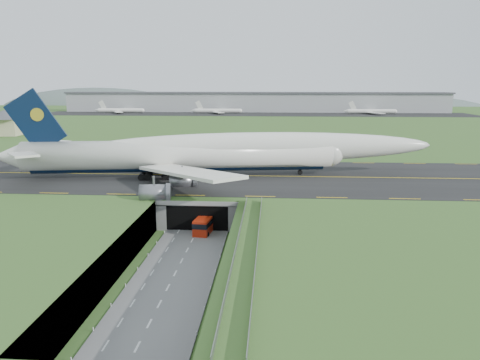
{
  "coord_description": "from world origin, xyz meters",
  "views": [
    {
      "loc": [
        14.17,
        -77.73,
        27.95
      ],
      "look_at": [
        7.45,
        20.0,
        7.77
      ],
      "focal_mm": 35.0,
      "sensor_mm": 36.0,
      "label": 1
    }
  ],
  "objects": [
    {
      "name": "service_building",
      "position": [
        -101.56,
        118.79,
        12.47
      ],
      "size": [
        21.45,
        21.45,
        10.92
      ],
      "rotation": [
        0.0,
        0.0,
        0.07
      ],
      "color": "#C8C090",
      "rests_on": "ground"
    },
    {
      "name": "trench_road",
      "position": [
        0.0,
        -7.5,
        0.1
      ],
      "size": [
        12.0,
        75.0,
        0.2
      ],
      "primitive_type": "cube",
      "color": "slate",
      "rests_on": "ground"
    },
    {
      "name": "distant_hills",
      "position": [
        64.38,
        430.0,
        -4.0
      ],
      "size": [
        700.0,
        91.0,
        60.0
      ],
      "color": "slate",
      "rests_on": "ground"
    },
    {
      "name": "taxiway",
      "position": [
        0.0,
        33.0,
        6.09
      ],
      "size": [
        800.0,
        44.0,
        0.18
      ],
      "primitive_type": "cube",
      "color": "black",
      "rests_on": "airfield_deck"
    },
    {
      "name": "jumbo_jet",
      "position": [
        -0.05,
        32.04,
        11.86
      ],
      "size": [
        104.46,
        64.81,
        21.69
      ],
      "rotation": [
        0.0,
        0.0,
        0.15
      ],
      "color": "white",
      "rests_on": "ground"
    },
    {
      "name": "tunnel_portal",
      "position": [
        0.0,
        16.71,
        3.33
      ],
      "size": [
        17.0,
        22.3,
        6.0
      ],
      "color": "gray",
      "rests_on": "ground"
    },
    {
      "name": "shuttle_tram",
      "position": [
        1.56,
        7.23,
        1.67
      ],
      "size": [
        3.74,
        7.71,
        3.03
      ],
      "rotation": [
        0.0,
        0.0,
        -0.13
      ],
      "color": "#B8220C",
      "rests_on": "ground"
    },
    {
      "name": "airfield_deck",
      "position": [
        0.0,
        0.0,
        3.0
      ],
      "size": [
        800.0,
        800.0,
        6.0
      ],
      "primitive_type": "cube",
      "color": "gray",
      "rests_on": "ground"
    },
    {
      "name": "ground",
      "position": [
        0.0,
        0.0,
        0.0
      ],
      "size": [
        900.0,
        900.0,
        0.0
      ],
      "primitive_type": "plane",
      "color": "#3F5F26",
      "rests_on": "ground"
    },
    {
      "name": "cargo_terminal",
      "position": [
        -0.13,
        299.41,
        13.96
      ],
      "size": [
        320.0,
        67.0,
        15.6
      ],
      "color": "#B2B2B2",
      "rests_on": "ground"
    },
    {
      "name": "guideway",
      "position": [
        11.0,
        -19.11,
        5.32
      ],
      "size": [
        3.0,
        53.0,
        7.05
      ],
      "color": "#A8A8A3",
      "rests_on": "ground"
    }
  ]
}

